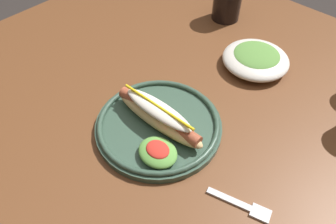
% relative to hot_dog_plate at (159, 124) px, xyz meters
% --- Properties ---
extents(ground_plane, '(8.00, 8.00, 0.00)m').
position_rel_hot_dog_plate_xyz_m(ground_plane, '(0.01, 0.18, -0.76)').
color(ground_plane, '#2D2826').
extents(dining_table, '(1.35, 1.05, 0.74)m').
position_rel_hot_dog_plate_xyz_m(dining_table, '(0.01, 0.18, -0.11)').
color(dining_table, brown).
rests_on(dining_table, ground_plane).
extents(hot_dog_plate, '(0.28, 0.28, 0.08)m').
position_rel_hot_dog_plate_xyz_m(hot_dog_plate, '(0.00, 0.00, 0.00)').
color(hot_dog_plate, '#334C3D').
rests_on(hot_dog_plate, dining_table).
extents(fork, '(0.12, 0.05, 0.00)m').
position_rel_hot_dog_plate_xyz_m(fork, '(0.24, -0.02, -0.02)').
color(fork, silver).
rests_on(fork, dining_table).
extents(soda_cup, '(0.09, 0.09, 0.12)m').
position_rel_hot_dog_plate_xyz_m(soda_cup, '(-0.16, 0.47, 0.04)').
color(soda_cup, black).
rests_on(soda_cup, dining_table).
extents(side_bowl, '(0.17, 0.17, 0.05)m').
position_rel_hot_dog_plate_xyz_m(side_bowl, '(0.03, 0.33, 0.00)').
color(side_bowl, silver).
rests_on(side_bowl, dining_table).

